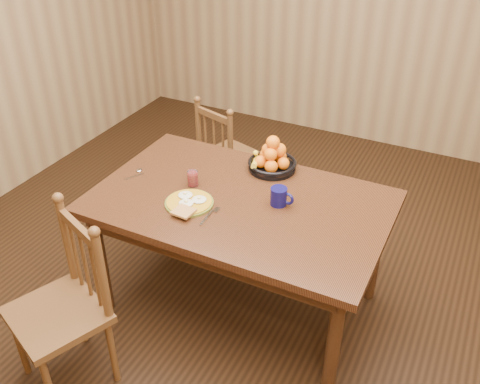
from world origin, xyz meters
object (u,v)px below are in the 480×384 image
at_px(coffee_mug, 279,196).
at_px(chair_far, 228,156).
at_px(chair_near, 64,308).
at_px(breakfast_plate, 189,203).
at_px(dining_table, 240,212).
at_px(fruit_bowl, 272,160).

bearing_deg(coffee_mug, chair_far, 131.69).
relative_size(chair_near, coffee_mug, 7.18).
bearing_deg(chair_far, chair_near, 107.90).
bearing_deg(chair_far, breakfast_plate, 124.31).
xyz_separation_m(dining_table, coffee_mug, (0.21, 0.05, 0.14)).
bearing_deg(fruit_bowl, dining_table, -93.25).
height_order(breakfast_plate, coffee_mug, coffee_mug).
distance_m(breakfast_plate, fruit_bowl, 0.60).
relative_size(chair_far, chair_near, 0.91).
bearing_deg(chair_far, coffee_mug, 148.73).
bearing_deg(dining_table, fruit_bowl, 86.75).
xyz_separation_m(dining_table, fruit_bowl, (0.02, 0.38, 0.15)).
bearing_deg(coffee_mug, chair_near, -129.09).
relative_size(chair_near, fruit_bowl, 3.31).
relative_size(breakfast_plate, fruit_bowl, 1.00).
distance_m(chair_near, breakfast_plate, 0.82).
distance_m(chair_near, fruit_bowl, 1.40).
bearing_deg(breakfast_plate, chair_far, 107.28).
bearing_deg(breakfast_plate, dining_table, 36.07).
relative_size(dining_table, breakfast_plate, 5.49).
xyz_separation_m(dining_table, chair_near, (-0.53, -0.86, -0.20)).
distance_m(dining_table, fruit_bowl, 0.41).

